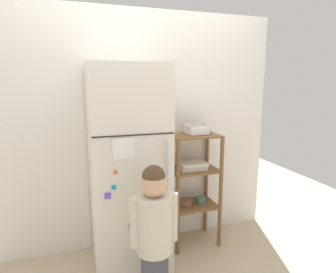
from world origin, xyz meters
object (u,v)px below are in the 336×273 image
object	(u,v)px
refrigerator	(128,169)
child_standing	(154,223)
fruit_bin	(198,130)
pantry_shelf_unit	(193,178)

from	to	relation	value
refrigerator	child_standing	bearing A→B (deg)	-82.47
refrigerator	fruit_bin	distance (m)	0.74
fruit_bin	pantry_shelf_unit	bearing A→B (deg)	-172.13
refrigerator	pantry_shelf_unit	bearing A→B (deg)	11.77
child_standing	pantry_shelf_unit	world-z (taller)	pantry_shelf_unit
refrigerator	child_standing	xyz separation A→B (m)	(0.07, -0.54, -0.22)
refrigerator	fruit_bin	xyz separation A→B (m)	(0.68, 0.14, 0.27)
refrigerator	fruit_bin	size ratio (longest dim) A/B	8.35
pantry_shelf_unit	fruit_bin	xyz separation A→B (m)	(0.04, 0.01, 0.46)
pantry_shelf_unit	fruit_bin	distance (m)	0.46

